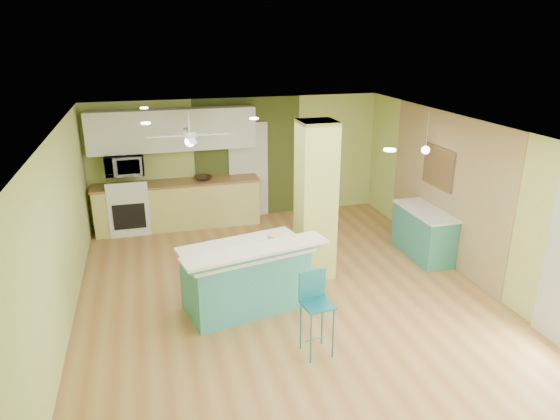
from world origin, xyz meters
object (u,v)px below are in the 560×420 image
Objects in this scene: side_counter at (423,233)px; canister at (274,240)px; peninsula at (246,277)px; fruit_bowl at (203,178)px; bar_stool at (315,300)px.

canister is at bearing -162.63° from side_counter.
peninsula is 6.06× the size of fruit_bowl.
canister reaches higher than peninsula.
fruit_bowl is (-0.74, 4.68, 0.28)m from bar_stool.
bar_stool is at bearing -81.27° from canister.
peninsula is 0.66m from canister.
canister is (-2.92, -0.91, 0.58)m from side_counter.
canister is (0.56, -3.46, 0.02)m from fruit_bowl.
fruit_bowl is at bearing 92.39° from bar_stool.
peninsula is 3.50m from fruit_bowl.
fruit_bowl is (-0.15, 3.46, 0.49)m from peninsula.
peninsula reaches higher than fruit_bowl.
side_counter is 7.77× the size of canister.
side_counter is 3.92× the size of fruit_bowl.
bar_stool is at bearing -142.02° from side_counter.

